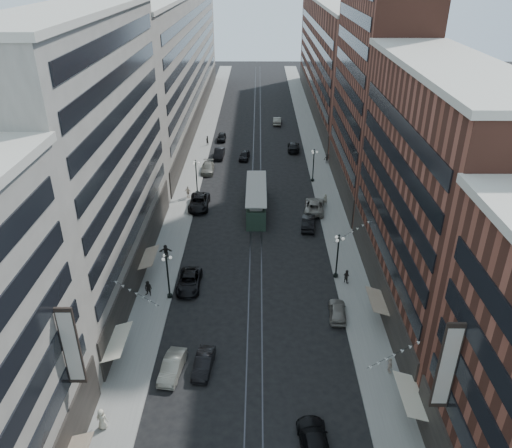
{
  "coord_description": "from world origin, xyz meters",
  "views": [
    {
      "loc": [
        0.33,
        -15.72,
        32.3
      ],
      "look_at": [
        0.04,
        35.69,
        5.0
      ],
      "focal_mm": 35.0,
      "sensor_mm": 36.0,
      "label": 1
    }
  ],
  "objects_px": {
    "lamppost_sw_far": "(168,274)",
    "lamppost_sw_mid": "(196,176)",
    "car_11": "(314,206)",
    "car_extra_0": "(219,153)",
    "pedestrian_4": "(390,365)",
    "pedestrian_9": "(327,158)",
    "car_10": "(308,222)",
    "car_2": "(189,281)",
    "car_13": "(244,155)",
    "pedestrian_7": "(346,276)",
    "pedestrian_extra_0": "(207,140)",
    "lamppost_se_mid": "(313,164)",
    "pedestrian_2": "(148,289)",
    "car_9": "(222,137)",
    "pedestrian_8": "(325,199)",
    "car_6": "(314,442)",
    "car_7": "(199,202)",
    "streetcar": "(256,200)",
    "pedestrian_6": "(188,192)",
    "car_12": "(293,147)",
    "lamppost_se_far": "(338,255)",
    "car_14": "(277,121)",
    "car_5": "(204,363)",
    "car_8": "(208,168)",
    "car_4": "(337,311)",
    "pedestrian_1": "(102,419)"
  },
  "relations": [
    {
      "from": "lamppost_se_mid",
      "to": "car_11",
      "type": "distance_m",
      "value": 11.04
    },
    {
      "from": "car_7",
      "to": "car_14",
      "type": "distance_m",
      "value": 44.01
    },
    {
      "from": "pedestrian_7",
      "to": "pedestrian_extra_0",
      "type": "bearing_deg",
      "value": -21.61
    },
    {
      "from": "lamppost_se_mid",
      "to": "car_14",
      "type": "xyz_separation_m",
      "value": [
        -4.79,
        32.37,
        -2.3
      ]
    },
    {
      "from": "car_2",
      "to": "pedestrian_4",
      "type": "height_order",
      "value": "pedestrian_4"
    },
    {
      "from": "pedestrian_2",
      "to": "car_9",
      "type": "bearing_deg",
      "value": 101.1
    },
    {
      "from": "lamppost_sw_far",
      "to": "pedestrian_9",
      "type": "distance_m",
      "value": 45.69
    },
    {
      "from": "car_5",
      "to": "pedestrian_9",
      "type": "bearing_deg",
      "value": 77.66
    },
    {
      "from": "pedestrian_4",
      "to": "car_13",
      "type": "bearing_deg",
      "value": 6.58
    },
    {
      "from": "lamppost_se_mid",
      "to": "car_2",
      "type": "bearing_deg",
      "value": -118.92
    },
    {
      "from": "car_2",
      "to": "car_12",
      "type": "height_order",
      "value": "car_12"
    },
    {
      "from": "car_12",
      "to": "pedestrian_6",
      "type": "relative_size",
      "value": 2.8
    },
    {
      "from": "car_13",
      "to": "pedestrian_8",
      "type": "relative_size",
      "value": 2.32
    },
    {
      "from": "car_12",
      "to": "car_6",
      "type": "bearing_deg",
      "value": 90.32
    },
    {
      "from": "car_7",
      "to": "pedestrian_6",
      "type": "distance_m",
      "value": 3.61
    },
    {
      "from": "car_7",
      "to": "car_10",
      "type": "xyz_separation_m",
      "value": [
        15.47,
        -6.17,
        -0.05
      ]
    },
    {
      "from": "lamppost_sw_far",
      "to": "car_9",
      "type": "bearing_deg",
      "value": 87.79
    },
    {
      "from": "lamppost_se_far",
      "to": "lamppost_se_mid",
      "type": "height_order",
      "value": "same"
    },
    {
      "from": "lamppost_sw_far",
      "to": "lamppost_se_far",
      "type": "relative_size",
      "value": 1.0
    },
    {
      "from": "car_10",
      "to": "car_extra_0",
      "type": "height_order",
      "value": "car_extra_0"
    },
    {
      "from": "car_11",
      "to": "car_extra_0",
      "type": "bearing_deg",
      "value": -47.73
    },
    {
      "from": "car_10",
      "to": "car_12",
      "type": "distance_m",
      "value": 31.11
    },
    {
      "from": "car_5",
      "to": "pedestrian_extra_0",
      "type": "height_order",
      "value": "pedestrian_extra_0"
    },
    {
      "from": "pedestrian_2",
      "to": "car_9",
      "type": "height_order",
      "value": "pedestrian_2"
    },
    {
      "from": "pedestrian_1",
      "to": "car_7",
      "type": "bearing_deg",
      "value": -87.9
    },
    {
      "from": "pedestrian_2",
      "to": "pedestrian_extra_0",
      "type": "relative_size",
      "value": 0.98
    },
    {
      "from": "pedestrian_7",
      "to": "pedestrian_extra_0",
      "type": "distance_m",
      "value": 51.01
    },
    {
      "from": "car_5",
      "to": "pedestrian_8",
      "type": "relative_size",
      "value": 2.3
    },
    {
      "from": "car_14",
      "to": "pedestrian_6",
      "type": "xyz_separation_m",
      "value": [
        -14.78,
        -39.1,
        0.32
      ]
    },
    {
      "from": "pedestrian_4",
      "to": "lamppost_sw_mid",
      "type": "bearing_deg",
      "value": 20.78
    },
    {
      "from": "car_6",
      "to": "car_extra_0",
      "type": "height_order",
      "value": "car_extra_0"
    },
    {
      "from": "streetcar",
      "to": "car_7",
      "type": "relative_size",
      "value": 2.12
    },
    {
      "from": "car_4",
      "to": "car_8",
      "type": "relative_size",
      "value": 0.81
    },
    {
      "from": "car_14",
      "to": "pedestrian_9",
      "type": "xyz_separation_m",
      "value": [
        8.09,
        -24.22,
        0.24
      ]
    },
    {
      "from": "car_2",
      "to": "car_13",
      "type": "relative_size",
      "value": 1.28
    },
    {
      "from": "car_5",
      "to": "car_14",
      "type": "bearing_deg",
      "value": 89.42
    },
    {
      "from": "car_12",
      "to": "car_14",
      "type": "distance_m",
      "value": 17.35
    },
    {
      "from": "lamppost_sw_far",
      "to": "lamppost_sw_mid",
      "type": "distance_m",
      "value": 27.0
    },
    {
      "from": "pedestrian_6",
      "to": "pedestrian_extra_0",
      "type": "distance_m",
      "value": 24.61
    },
    {
      "from": "pedestrian_2",
      "to": "car_9",
      "type": "xyz_separation_m",
      "value": [
        4.36,
        52.84,
        -0.33
      ]
    },
    {
      "from": "streetcar",
      "to": "car_4",
      "type": "distance_m",
      "value": 25.82
    },
    {
      "from": "car_13",
      "to": "pedestrian_7",
      "type": "relative_size",
      "value": 2.65
    },
    {
      "from": "car_7",
      "to": "pedestrian_7",
      "type": "relative_size",
      "value": 3.83
    },
    {
      "from": "pedestrian_4",
      "to": "pedestrian_9",
      "type": "xyz_separation_m",
      "value": [
        0.63,
        51.11,
        0.1
      ]
    },
    {
      "from": "car_6",
      "to": "car_8",
      "type": "distance_m",
      "value": 56.38
    },
    {
      "from": "car_6",
      "to": "pedestrian_6",
      "type": "relative_size",
      "value": 2.78
    },
    {
      "from": "pedestrian_2",
      "to": "car_7",
      "type": "xyz_separation_m",
      "value": [
        3.1,
        22.0,
        -0.2
      ]
    },
    {
      "from": "lamppost_sw_mid",
      "to": "car_10",
      "type": "distance_m",
      "value": 19.72
    },
    {
      "from": "lamppost_sw_far",
      "to": "car_8",
      "type": "xyz_separation_m",
      "value": [
        0.8,
        36.15,
        -2.34
      ]
    },
    {
      "from": "car_6",
      "to": "pedestrian_8",
      "type": "distance_m",
      "value": 41.98
    }
  ]
}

